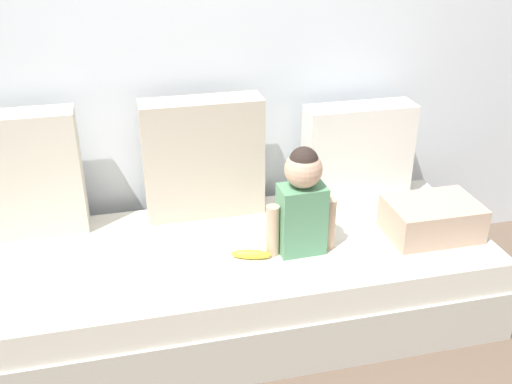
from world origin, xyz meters
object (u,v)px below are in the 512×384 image
Objects in this scene: throw_pillow_left at (30,174)px; folded_blanket at (432,218)px; throw_pillow_center at (203,158)px; toddler at (302,201)px; couch at (219,285)px; banana at (251,254)px; throw_pillow_right at (358,152)px.

folded_blanket is at bearing -14.35° from throw_pillow_left.
throw_pillow_center is 1.18× the size of toddler.
throw_pillow_left reaches higher than couch.
banana is (0.12, -0.12, 0.22)m from couch.
throw_pillow_left is 1.19m from toddler.
throw_pillow_left and throw_pillow_center have the same top height.
banana is at bearing -74.85° from throw_pillow_center.
couch is 1.00m from folded_blanket.
throw_pillow_right is at bearing 0.00° from throw_pillow_center.
toddler reaches higher than folded_blanket.
couch is 4.37× the size of throw_pillow_center.
throw_pillow_left is (-0.77, 0.33, 0.48)m from couch.
banana is at bearing -44.08° from couch.
throw_pillow_left is 1.18× the size of toddler.
banana reaches higher than couch.
couch is at bearing 173.54° from folded_blanket.
folded_blanket is (1.72, -0.44, -0.20)m from throw_pillow_left.
throw_pillow_right is at bearing 23.45° from couch.
throw_pillow_left is 1.41× the size of folded_blanket.
toddler is 2.82× the size of banana.
throw_pillow_right is (0.77, 0.33, 0.44)m from couch.
toddler is at bearing -51.75° from throw_pillow_center.
throw_pillow_center is 1.06× the size of throw_pillow_right.
banana is (0.89, -0.45, -0.26)m from throw_pillow_left.
throw_pillow_center is 3.32× the size of banana.
toddler is (0.34, -0.44, -0.04)m from throw_pillow_center.
throw_pillow_left is 1.06× the size of throw_pillow_right.
throw_pillow_left reaches higher than folded_blanket.
folded_blanket reaches higher than banana.
couch is at bearing -90.00° from throw_pillow_center.
folded_blanket is (0.61, -0.00, -0.16)m from toddler.
couch is 0.96m from throw_pillow_left.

